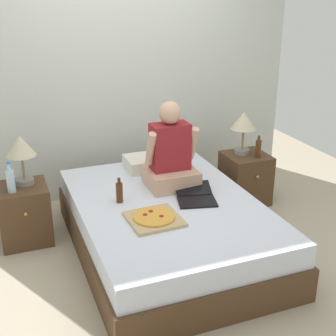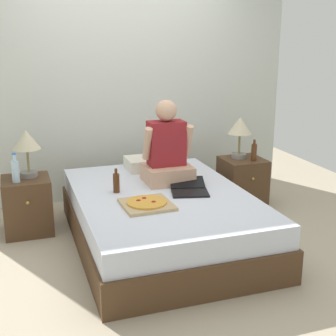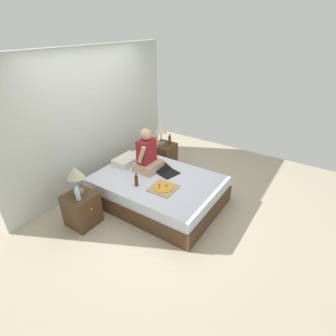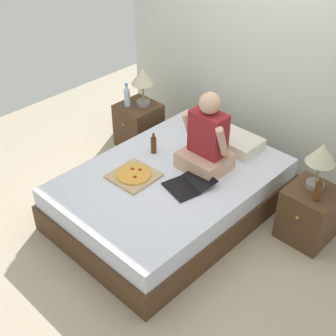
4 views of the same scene
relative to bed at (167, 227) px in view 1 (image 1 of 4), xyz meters
The scene contains 14 objects.
ground_plane 0.23m from the bed, ahead, with size 5.91×5.91×0.00m, color tan.
wall_back 1.76m from the bed, 90.00° to the left, with size 3.91×0.12×2.50m, color silver.
bed is the anchor object (origin of this frame).
nightstand_left 1.30m from the bed, 150.81° to the left, with size 0.44×0.47×0.53m.
lamp_on_left_nightstand 1.44m from the bed, 148.01° to the left, with size 0.26×0.26×0.45m.
water_bottle 1.40m from the bed, 155.86° to the left, with size 0.07×0.07×0.28m.
nightstand_right 1.30m from the bed, 29.19° to the left, with size 0.44×0.47×0.53m.
lamp_on_right_nightstand 1.45m from the bed, 31.76° to the left, with size 0.26×0.26×0.45m.
beer_bottle 1.38m from the bed, 23.92° to the left, with size 0.06×0.06×0.23m.
pillow 0.86m from the bed, 79.92° to the left, with size 0.52×0.34×0.12m, color silver.
person_seated 0.63m from the bed, 64.00° to the left, with size 0.47×0.40×0.78m.
laptop 0.36m from the bed, 10.44° to the right, with size 0.41×0.48×0.07m.
pizza_box 0.44m from the bed, 128.11° to the right, with size 0.41×0.41×0.05m.
beer_bottle_on_bed 0.52m from the bed, 159.32° to the left, with size 0.06×0.06×0.22m.
Camera 1 is at (-1.29, -3.34, 2.20)m, focal length 50.00 mm.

